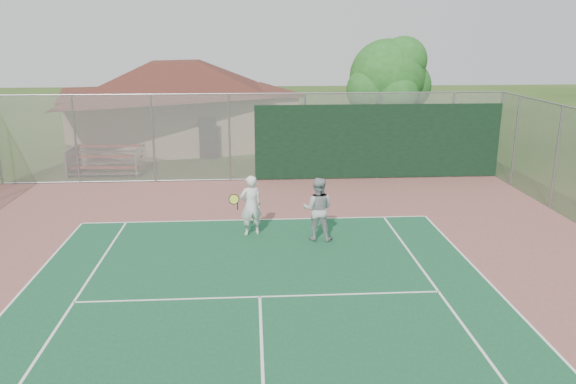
% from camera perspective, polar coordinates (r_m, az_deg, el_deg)
% --- Properties ---
extents(back_fence, '(20.08, 0.11, 3.53)m').
position_cam_1_polar(back_fence, '(22.61, 1.97, 5.37)').
color(back_fence, gray).
rests_on(back_fence, ground).
extents(side_fence_right, '(0.08, 9.00, 3.50)m').
position_cam_1_polar(side_fence_right, '(20.73, 25.59, 3.11)').
color(side_fence_right, gray).
rests_on(side_fence_right, ground).
extents(clubhouse, '(13.78, 10.94, 5.23)m').
position_cam_1_polar(clubhouse, '(30.43, -11.24, 9.63)').
color(clubhouse, tan).
rests_on(clubhouse, ground).
extents(bleachers, '(3.04, 1.91, 1.11)m').
position_cam_1_polar(bleachers, '(25.15, -17.93, 3.17)').
color(bleachers, '#AF3428').
rests_on(bleachers, ground).
extents(tree, '(4.07, 3.85, 5.67)m').
position_cam_1_polar(tree, '(26.46, 10.24, 11.15)').
color(tree, '#382714').
rests_on(tree, ground).
extents(player_white_front, '(1.02, 0.69, 1.79)m').
position_cam_1_polar(player_white_front, '(16.41, -3.82, -1.42)').
color(player_white_front, silver).
rests_on(player_white_front, ground).
extents(player_grey_back, '(1.02, 0.87, 1.83)m').
position_cam_1_polar(player_grey_back, '(16.00, 3.04, -1.80)').
color(player_grey_back, '#A0A3A5').
rests_on(player_grey_back, ground).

